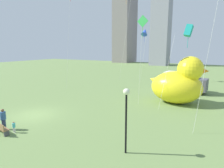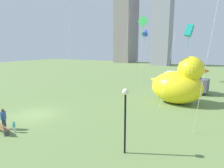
{
  "view_description": "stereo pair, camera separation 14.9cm",
  "coord_description": "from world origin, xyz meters",
  "px_view_note": "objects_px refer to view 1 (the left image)",
  "views": [
    {
      "loc": [
        14.9,
        -11.52,
        6.35
      ],
      "look_at": [
        6.6,
        3.48,
        3.07
      ],
      "focal_mm": 30.36,
      "sensor_mm": 36.0,
      "label": 1
    },
    {
      "loc": [
        15.03,
        -11.45,
        6.35
      ],
      "look_at": [
        6.6,
        3.48,
        3.07
      ],
      "focal_mm": 30.36,
      "sensor_mm": 36.0,
      "label": 2
    }
  ],
  "objects_px": {
    "giant_inflatable_duck": "(178,84)",
    "kite_teal": "(188,31)",
    "park_bench": "(1,128)",
    "kite_orange": "(126,0)",
    "person_adult": "(3,118)",
    "kite_blue": "(145,32)",
    "box_truck": "(184,82)",
    "lamppost": "(126,108)",
    "kite_green": "(142,25)",
    "person_child": "(14,127)"
  },
  "relations": [
    {
      "from": "giant_inflatable_duck",
      "to": "kite_teal",
      "type": "xyz_separation_m",
      "value": [
        0.88,
        -1.67,
        5.68
      ]
    },
    {
      "from": "park_bench",
      "to": "kite_orange",
      "type": "distance_m",
      "value": 29.95
    },
    {
      "from": "person_adult",
      "to": "kite_blue",
      "type": "relative_size",
      "value": 0.17
    },
    {
      "from": "kite_orange",
      "to": "kite_teal",
      "type": "distance_m",
      "value": 19.63
    },
    {
      "from": "giant_inflatable_duck",
      "to": "kite_teal",
      "type": "bearing_deg",
      "value": -62.37
    },
    {
      "from": "kite_orange",
      "to": "box_truck",
      "type": "bearing_deg",
      "value": -22.81
    },
    {
      "from": "lamppost",
      "to": "kite_orange",
      "type": "xyz_separation_m",
      "value": [
        -11.27,
        24.0,
        12.06
      ]
    },
    {
      "from": "person_adult",
      "to": "kite_blue",
      "type": "height_order",
      "value": "kite_blue"
    },
    {
      "from": "person_adult",
      "to": "box_truck",
      "type": "relative_size",
      "value": 0.28
    },
    {
      "from": "lamppost",
      "to": "kite_green",
      "type": "relative_size",
      "value": 0.41
    },
    {
      "from": "person_child",
      "to": "lamppost",
      "type": "height_order",
      "value": "lamppost"
    },
    {
      "from": "person_child",
      "to": "kite_green",
      "type": "relative_size",
      "value": 0.09
    },
    {
      "from": "park_bench",
      "to": "kite_green",
      "type": "relative_size",
      "value": 0.17
    },
    {
      "from": "giant_inflatable_duck",
      "to": "kite_blue",
      "type": "bearing_deg",
      "value": 129.88
    },
    {
      "from": "kite_blue",
      "to": "box_truck",
      "type": "bearing_deg",
      "value": -18.85
    },
    {
      "from": "person_adult",
      "to": "box_truck",
      "type": "bearing_deg",
      "value": 63.39
    },
    {
      "from": "kite_blue",
      "to": "giant_inflatable_duck",
      "type": "bearing_deg",
      "value": -50.12
    },
    {
      "from": "giant_inflatable_duck",
      "to": "kite_green",
      "type": "relative_size",
      "value": 0.67
    },
    {
      "from": "person_child",
      "to": "person_adult",
      "type": "bearing_deg",
      "value": -179.14
    },
    {
      "from": "kite_blue",
      "to": "person_child",
      "type": "bearing_deg",
      "value": -94.9
    },
    {
      "from": "park_bench",
      "to": "kite_orange",
      "type": "relative_size",
      "value": 0.1
    },
    {
      "from": "giant_inflatable_duck",
      "to": "kite_blue",
      "type": "height_order",
      "value": "kite_blue"
    },
    {
      "from": "kite_blue",
      "to": "kite_teal",
      "type": "relative_size",
      "value": 1.12
    },
    {
      "from": "lamppost",
      "to": "kite_blue",
      "type": "bearing_deg",
      "value": 107.11
    },
    {
      "from": "giant_inflatable_duck",
      "to": "kite_blue",
      "type": "relative_size",
      "value": 0.68
    },
    {
      "from": "box_truck",
      "to": "kite_green",
      "type": "bearing_deg",
      "value": -111.27
    },
    {
      "from": "box_truck",
      "to": "kite_teal",
      "type": "relative_size",
      "value": 0.69
    },
    {
      "from": "person_adult",
      "to": "lamppost",
      "type": "distance_m",
      "value": 10.14
    },
    {
      "from": "park_bench",
      "to": "person_child",
      "type": "distance_m",
      "value": 0.92
    },
    {
      "from": "park_bench",
      "to": "lamppost",
      "type": "xyz_separation_m",
      "value": [
        9.3,
        2.13,
        2.42
      ]
    },
    {
      "from": "kite_teal",
      "to": "box_truck",
      "type": "bearing_deg",
      "value": 98.1
    },
    {
      "from": "person_adult",
      "to": "kite_orange",
      "type": "bearing_deg",
      "value": 93.23
    },
    {
      "from": "lamppost",
      "to": "kite_blue",
      "type": "height_order",
      "value": "kite_blue"
    },
    {
      "from": "person_adult",
      "to": "kite_teal",
      "type": "relative_size",
      "value": 0.2
    },
    {
      "from": "kite_green",
      "to": "kite_teal",
      "type": "distance_m",
      "value": 4.69
    },
    {
      "from": "park_bench",
      "to": "kite_blue",
      "type": "relative_size",
      "value": 0.17
    },
    {
      "from": "box_truck",
      "to": "kite_orange",
      "type": "bearing_deg",
      "value": 157.19
    },
    {
      "from": "lamppost",
      "to": "box_truck",
      "type": "relative_size",
      "value": 0.68
    },
    {
      "from": "lamppost",
      "to": "kite_green",
      "type": "height_order",
      "value": "kite_green"
    },
    {
      "from": "park_bench",
      "to": "person_child",
      "type": "xyz_separation_m",
      "value": [
        0.71,
        0.58,
        0.02
      ]
    },
    {
      "from": "box_truck",
      "to": "lamppost",
      "type": "bearing_deg",
      "value": -91.52
    },
    {
      "from": "box_truck",
      "to": "kite_green",
      "type": "xyz_separation_m",
      "value": [
        -3.42,
        -8.78,
        7.36
      ]
    },
    {
      "from": "person_adult",
      "to": "giant_inflatable_duck",
      "type": "height_order",
      "value": "giant_inflatable_duck"
    },
    {
      "from": "person_child",
      "to": "box_truck",
      "type": "xyz_separation_m",
      "value": [
        9.09,
        20.6,
        0.95
      ]
    },
    {
      "from": "park_bench",
      "to": "person_adult",
      "type": "height_order",
      "value": "person_adult"
    },
    {
      "from": "park_bench",
      "to": "box_truck",
      "type": "bearing_deg",
      "value": 65.17
    },
    {
      "from": "kite_orange",
      "to": "kite_green",
      "type": "bearing_deg",
      "value": -58.68
    },
    {
      "from": "giant_inflatable_duck",
      "to": "kite_orange",
      "type": "relative_size",
      "value": 0.4
    },
    {
      "from": "kite_teal",
      "to": "kite_orange",
      "type": "bearing_deg",
      "value": 134.74
    },
    {
      "from": "person_adult",
      "to": "giant_inflatable_duck",
      "type": "xyz_separation_m",
      "value": [
        10.6,
        14.2,
        1.39
      ]
    }
  ]
}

